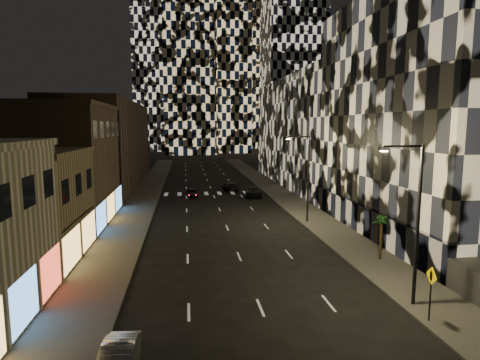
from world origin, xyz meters
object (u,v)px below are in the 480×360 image
object	(u,v)px
car_dark_oncoming	(231,187)
palm_tree	(381,223)
streetlight_near	(414,214)
streetlight_far	(306,172)
car_dark_rightlane	(254,192)
car_dark_midlane	(192,193)
ped_sign	(431,284)

from	to	relation	value
car_dark_oncoming	palm_tree	size ratio (longest dim) A/B	1.38
streetlight_near	streetlight_far	world-z (taller)	same
car_dark_oncoming	car_dark_rightlane	bearing A→B (deg)	109.08
car_dark_midlane	car_dark_oncoming	distance (m)	7.67
car_dark_oncoming	streetlight_near	bearing A→B (deg)	91.39
streetlight_far	car_dark_rightlane	xyz separation A→B (m)	(-2.73, 16.22, -4.68)
car_dark_midlane	streetlight_near	bearing A→B (deg)	-79.83
car_dark_rightlane	ped_sign	size ratio (longest dim) A/B	1.67
car_dark_oncoming	car_dark_rightlane	xyz separation A→B (m)	(2.67, -5.71, -0.00)
palm_tree	car_dark_rightlane	bearing A→B (deg)	99.49
streetlight_near	car_dark_oncoming	xyz separation A→B (m)	(-5.39, 41.93, -4.68)
car_dark_oncoming	ped_sign	distance (m)	44.24
palm_tree	car_dark_midlane	bearing A→B (deg)	114.52
car_dark_midlane	streetlight_far	bearing A→B (deg)	-63.35
streetlight_near	palm_tree	size ratio (longest dim) A/B	2.68
car_dark_oncoming	ped_sign	xyz separation A→B (m)	(5.34, -43.89, 1.45)
car_dark_oncoming	palm_tree	xyz separation A→B (m)	(7.46, -34.40, 2.25)
streetlight_near	palm_tree	world-z (taller)	streetlight_near
car_dark_rightlane	palm_tree	bearing A→B (deg)	-74.01
car_dark_midlane	ped_sign	bearing A→B (deg)	-80.71
car_dark_midlane	palm_tree	xyz separation A→B (m)	(13.58, -29.78, 2.30)
streetlight_far	palm_tree	xyz separation A→B (m)	(2.07, -12.46, -2.43)
streetlight_near	car_dark_midlane	world-z (taller)	streetlight_near
ped_sign	streetlight_far	bearing A→B (deg)	95.18
streetlight_far	car_dark_oncoming	size ratio (longest dim) A/B	1.94
car_dark_midlane	car_dark_rightlane	size ratio (longest dim) A/B	0.75
car_dark_rightlane	palm_tree	distance (m)	29.17
streetlight_near	car_dark_midlane	xyz separation A→B (m)	(-11.51, 37.31, -4.73)
car_dark_rightlane	streetlight_far	bearing A→B (deg)	-73.96
ped_sign	palm_tree	xyz separation A→B (m)	(2.13, 9.49, 0.79)
car_dark_oncoming	car_dark_rightlane	distance (m)	6.31
streetlight_far	ped_sign	size ratio (longest dim) A/B	3.12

